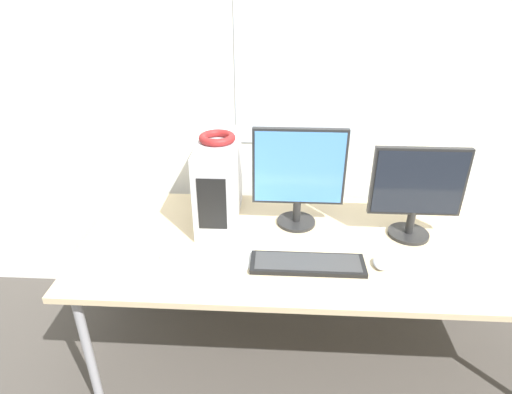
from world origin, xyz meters
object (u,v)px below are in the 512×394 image
(mouse, at_px, (380,263))
(cell_phone, at_px, (171,249))
(pc_tower, at_px, (219,181))
(headphones, at_px, (217,138))
(monitor_right_near, at_px, (417,190))
(monitor_main, at_px, (299,174))
(keyboard, at_px, (307,264))

(mouse, height_order, cell_phone, mouse)
(pc_tower, distance_m, headphones, 0.22)
(headphones, bearing_deg, monitor_right_near, -7.03)
(headphones, height_order, monitor_right_near, headphones)
(monitor_right_near, xyz_separation_m, mouse, (-0.18, -0.25, -0.23))
(headphones, distance_m, monitor_right_near, 0.93)
(mouse, bearing_deg, pc_tower, 153.41)
(pc_tower, distance_m, mouse, 0.83)
(monitor_main, relative_size, keyboard, 1.02)
(pc_tower, height_order, cell_phone, pc_tower)
(monitor_main, distance_m, cell_phone, 0.68)
(monitor_main, relative_size, mouse, 5.31)
(keyboard, distance_m, cell_phone, 0.61)
(mouse, bearing_deg, headphones, 153.35)
(monitor_main, height_order, mouse, monitor_main)
(headphones, xyz_separation_m, mouse, (0.72, -0.36, -0.41))
(monitor_main, relative_size, monitor_right_near, 1.11)
(monitor_right_near, xyz_separation_m, cell_phone, (-1.09, -0.18, -0.24))
(headphones, xyz_separation_m, monitor_main, (0.38, -0.03, -0.16))
(monitor_main, distance_m, mouse, 0.54)
(pc_tower, xyz_separation_m, monitor_right_near, (0.90, -0.11, 0.04))
(monitor_main, height_order, cell_phone, monitor_main)
(pc_tower, height_order, keyboard, pc_tower)
(monitor_main, distance_m, monitor_right_near, 0.53)
(pc_tower, bearing_deg, keyboard, -42.14)
(pc_tower, relative_size, mouse, 5.06)
(monitor_main, bearing_deg, headphones, 175.22)
(headphones, bearing_deg, keyboard, -42.20)
(pc_tower, relative_size, headphones, 2.75)
(monitor_right_near, relative_size, cell_phone, 3.17)
(monitor_right_near, relative_size, mouse, 4.77)
(keyboard, bearing_deg, monitor_main, 96.24)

